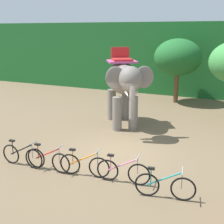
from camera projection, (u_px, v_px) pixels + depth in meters
ground_plane at (116, 152)px, 11.56m from camera, size 80.00×80.00×0.00m
foliage_hedge at (187, 57)px, 23.22m from camera, size 36.00×6.00×5.15m
tree_far_right at (178, 57)px, 18.76m from camera, size 2.99×2.99×4.09m
elephant at (123, 82)px, 14.13m from camera, size 3.28×4.02×3.78m
bike_black at (22, 156)px, 10.30m from camera, size 1.71×0.52×0.92m
bike_red at (48, 160)px, 9.96m from camera, size 1.71×0.52×0.92m
bike_orange at (84, 165)px, 9.58m from camera, size 1.70×0.52×0.92m
bike_pink at (123, 171)px, 9.15m from camera, size 1.70×0.52×0.92m
bike_teal at (165, 186)px, 8.30m from camera, size 1.69×0.52×0.92m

